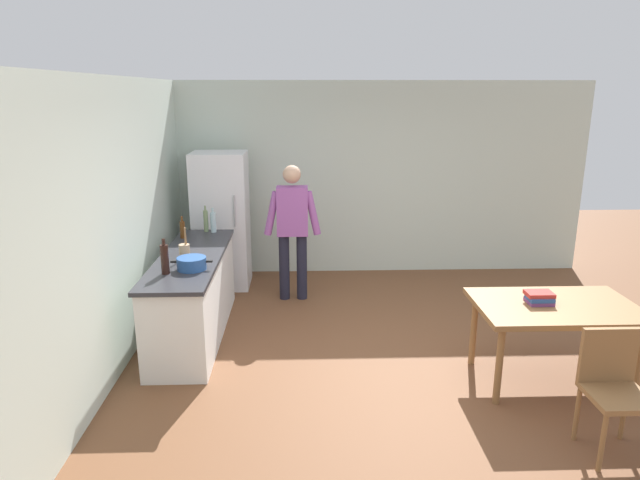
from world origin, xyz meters
TOP-DOWN VIEW (x-y plane):
  - ground_plane at (0.00, 0.00)m, footprint 14.00×14.00m
  - wall_back at (0.00, 3.00)m, footprint 6.40×0.12m
  - wall_left at (-2.60, 0.20)m, footprint 0.12×5.60m
  - kitchen_counter at (-2.00, 0.80)m, footprint 0.64×2.20m
  - refrigerator at (-1.90, 2.40)m, footprint 0.70×0.67m
  - person at (-0.95, 1.85)m, footprint 0.70×0.22m
  - dining_table at (1.40, -0.30)m, footprint 1.40×0.90m
  - chair at (1.40, -1.27)m, footprint 0.42×0.42m
  - cooking_pot at (-1.90, 0.33)m, footprint 0.40×0.28m
  - utensil_jar at (-2.04, 0.73)m, footprint 0.11×0.11m
  - bottle_beer_brown at (-2.22, 1.51)m, footprint 0.06×0.06m
  - bottle_water_clear at (-1.91, 1.78)m, footprint 0.07×0.07m
  - bottle_wine_dark at (-2.12, 0.21)m, footprint 0.08×0.08m
  - bottle_vinegar_tall at (-2.00, 1.81)m, footprint 0.06×0.06m
  - book_stack at (1.25, -0.28)m, footprint 0.23×0.19m

SIDE VIEW (x-z plane):
  - ground_plane at x=0.00m, z-range 0.00..0.00m
  - kitchen_counter at x=-2.00m, z-range 0.00..0.90m
  - chair at x=1.40m, z-range 0.08..0.99m
  - dining_table at x=1.40m, z-range 0.30..1.05m
  - book_stack at x=1.25m, z-range 0.75..0.86m
  - refrigerator at x=-1.90m, z-range 0.00..1.80m
  - cooking_pot at x=-1.90m, z-range 0.90..1.02m
  - person at x=-0.95m, z-range 0.13..1.83m
  - utensil_jar at x=-2.04m, z-range 0.82..1.14m
  - bottle_beer_brown at x=-2.22m, z-range 0.88..1.14m
  - bottle_water_clear at x=-1.91m, z-range 0.88..1.18m
  - bottle_vinegar_tall at x=-2.00m, z-range 0.88..1.20m
  - bottle_wine_dark at x=-2.12m, z-range 0.88..1.22m
  - wall_back at x=0.00m, z-range 0.00..2.70m
  - wall_left at x=-2.60m, z-range 0.00..2.70m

